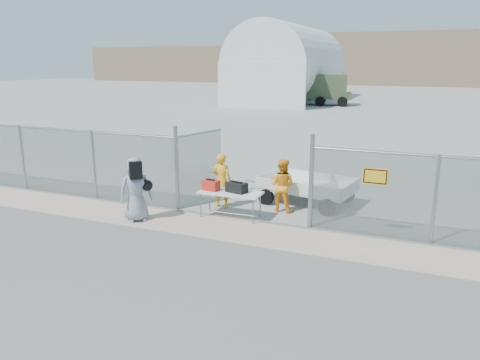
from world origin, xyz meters
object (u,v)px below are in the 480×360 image
at_px(folding_table, 230,205).
at_px(security_worker_left, 222,181).
at_px(visitor, 136,190).
at_px(security_worker_right, 282,185).
at_px(utility_trailer, 307,190).

bearing_deg(folding_table, security_worker_left, 127.86).
height_order(security_worker_left, visitor, visitor).
distance_m(security_worker_right, visitor, 4.16).
height_order(folding_table, security_worker_right, security_worker_right).
bearing_deg(utility_trailer, folding_table, -117.62).
relative_size(security_worker_left, security_worker_right, 1.05).
height_order(security_worker_right, utility_trailer, security_worker_right).
distance_m(folding_table, security_worker_right, 1.65).
bearing_deg(security_worker_right, security_worker_left, 16.67).
relative_size(folding_table, security_worker_right, 1.12).
bearing_deg(security_worker_left, visitor, 49.34).
distance_m(security_worker_left, visitor, 2.60).
relative_size(security_worker_left, utility_trailer, 0.46).
bearing_deg(visitor, folding_table, -15.13).
xyz_separation_m(security_worker_left, visitor, (-1.67, -1.99, 0.06)).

